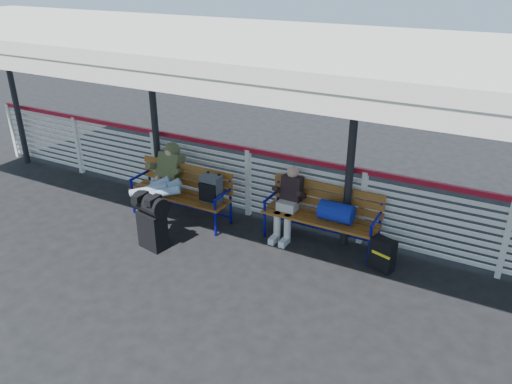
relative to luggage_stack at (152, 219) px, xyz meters
The scene contains 9 objects.
ground 0.92m from the luggage_stack, 18.29° to the right, with size 60.00×60.00×0.00m, color black.
fence 1.82m from the luggage_stack, 65.83° to the left, with size 12.08×0.08×1.24m.
canopy 2.74m from the luggage_stack, 39.95° to the left, with size 12.60×3.60×3.16m.
luggage_stack is the anchor object (origin of this frame).
bench_left 1.04m from the luggage_stack, 89.80° to the left, with size 1.80×0.56×0.93m.
bench_right 2.68m from the luggage_stack, 30.74° to the left, with size 1.80×0.56×0.92m.
traveler_man 0.81m from the luggage_stack, 116.70° to the left, with size 0.94×1.64×0.77m.
companion_person 2.12m from the luggage_stack, 38.69° to the left, with size 0.32×0.66×1.15m.
suitcase_side 3.44m from the luggage_stack, 18.52° to the left, with size 0.39×0.30×0.48m.
Camera 1 is at (3.83, -4.84, 4.00)m, focal length 35.00 mm.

